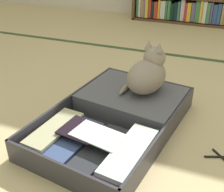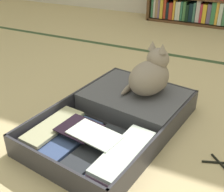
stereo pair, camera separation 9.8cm
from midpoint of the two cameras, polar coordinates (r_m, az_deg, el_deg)
The scene contains 4 objects.
ground_plane at distance 1.48m, azimuth 2.43°, elevation -8.34°, with size 10.00×10.00×0.00m, color #CDB582.
tatami_border at distance 2.51m, azimuth 11.28°, elevation 7.72°, with size 4.80×0.05×0.00m.
open_suitcase at distance 1.55m, azimuth -0.54°, elevation -3.97°, with size 0.70×0.97×0.12m.
black_cat at distance 1.61m, azimuth 5.24°, elevation 4.25°, with size 0.26×0.31×0.28m.
Camera 1 is at (0.31, -1.13, 0.91)m, focal length 47.17 mm.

